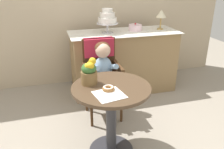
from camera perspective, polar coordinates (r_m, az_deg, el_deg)
cafe_table at (r=2.21m, az=-0.20°, el=-7.87°), size 0.72×0.72×0.72m
wicker_chair at (r=2.82m, az=-2.77°, el=2.15°), size 0.42×0.45×0.95m
seated_child at (r=2.66m, az=-2.03°, el=1.77°), size 0.27×0.32×0.73m
paper_napkin at (r=1.97m, az=-0.67°, el=-4.91°), size 0.27×0.27×0.00m
donut_front at (r=2.03m, az=-0.89°, el=-3.34°), size 0.11×0.11×0.04m
flower_vase at (r=2.13m, az=-5.61°, el=0.64°), size 0.15×0.15×0.25m
display_counter at (r=3.51m, az=2.81°, el=3.18°), size 1.56×0.62×0.90m
tiered_cake_stand at (r=3.28m, az=-1.14°, el=13.47°), size 0.30×0.30×0.33m
round_layer_cake at (r=3.48m, az=5.65°, el=11.29°), size 0.19×0.19×0.11m
table_lamp at (r=3.57m, az=11.86°, el=14.07°), size 0.15×0.15×0.28m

